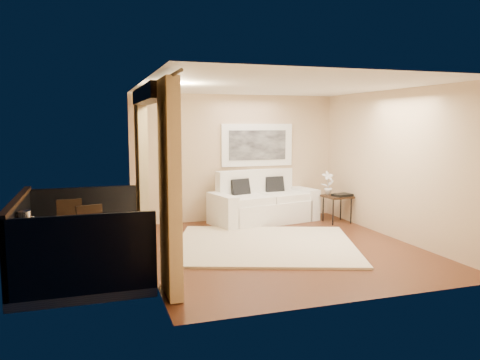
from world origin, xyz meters
TOP-DOWN VIEW (x-y plane):
  - floor at (0.00, 0.00)m, footprint 5.00×5.00m
  - room_shell at (-2.13, 0.00)m, footprint 5.00×6.40m
  - balcony at (-3.31, 0.00)m, footprint 1.81×2.60m
  - curtains at (-2.11, 0.00)m, footprint 0.16×4.80m
  - artwork at (0.48, 2.46)m, footprint 1.62×0.07m
  - rug at (-0.20, 0.20)m, footprint 3.74×3.50m
  - sofa at (0.47, 2.10)m, footprint 2.42×1.42m
  - side_table at (1.93, 1.49)m, footprint 0.56×0.56m
  - tray at (2.00, 1.41)m, footprint 0.43×0.35m
  - orchid at (1.79, 1.65)m, footprint 0.27×0.18m
  - bistro_table at (-3.70, -0.50)m, footprint 0.79×0.79m
  - balcony_chair_far at (-3.36, 0.78)m, footprint 0.41×0.42m
  - balcony_chair_near at (-3.03, -0.02)m, footprint 0.47×0.48m
  - ice_bucket at (-3.88, -0.39)m, footprint 0.18×0.18m
  - candle at (-3.63, -0.37)m, footprint 0.06×0.06m
  - vase at (-3.74, -0.72)m, footprint 0.04×0.04m
  - glass_a at (-3.55, -0.54)m, footprint 0.06×0.06m
  - glass_b at (-3.55, -0.53)m, footprint 0.06×0.06m

SIDE VIEW (x-z plane):
  - floor at x=0.00m, z-range 0.00..0.00m
  - rug at x=-0.20m, z-range 0.00..0.04m
  - balcony at x=-3.31m, z-range -0.41..0.76m
  - sofa at x=0.47m, z-range -0.16..0.93m
  - balcony_chair_near at x=-3.03m, z-range 0.07..0.96m
  - balcony_chair_far at x=-3.36m, z-range 0.07..0.96m
  - side_table at x=1.93m, z-range 0.23..0.81m
  - tray at x=2.00m, z-range 0.58..0.63m
  - bistro_table at x=-3.70m, z-range 0.28..1.02m
  - candle at x=-3.63m, z-range 0.73..0.80m
  - glass_a at x=-3.55m, z-range 0.73..0.85m
  - glass_b at x=-3.55m, z-range 0.73..0.85m
  - vase at x=-3.74m, z-range 0.73..0.91m
  - orchid at x=1.79m, z-range 0.58..1.09m
  - ice_bucket at x=-3.88m, z-range 0.73..0.93m
  - curtains at x=-2.11m, z-range 0.02..2.66m
  - artwork at x=0.48m, z-range 1.16..2.08m
  - room_shell at x=-2.13m, z-range 0.02..5.02m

